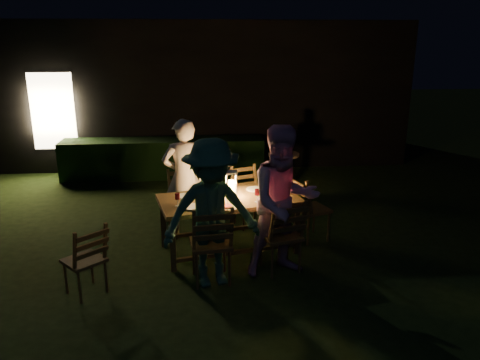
{
  "coord_description": "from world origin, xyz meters",
  "views": [
    {
      "loc": [
        0.26,
        -5.95,
        2.84
      ],
      "look_at": [
        0.81,
        0.25,
        0.94
      ],
      "focal_mm": 35.0,
      "sensor_mm": 36.0,
      "label": 1
    }
  ],
  "objects": [
    {
      "name": "side_table",
      "position": [
        1.82,
        2.4,
        0.69
      ],
      "size": [
        0.58,
        0.58,
        0.78
      ],
      "color": "brown",
      "rests_on": "ground"
    },
    {
      "name": "person_opp_left",
      "position": [
        0.38,
        -0.9,
        0.89
      ],
      "size": [
        1.27,
        0.9,
        1.78
      ],
      "primitive_type": "imported",
      "rotation": [
        0.0,
        0.0,
        0.22
      ],
      "color": "#2E5D46",
      "rests_on": "ground"
    },
    {
      "name": "wineglass_e",
      "position": [
        0.61,
        -0.31,
        0.86
      ],
      "size": [
        0.06,
        0.06,
        0.18
      ],
      "primitive_type": null,
      "color": "silver",
      "rests_on": "dining_table"
    },
    {
      "name": "chair_near_right",
      "position": [
        1.25,
        -0.65,
        0.31
      ],
      "size": [
        0.57,
        0.59,
        1.03
      ],
      "rotation": [
        0.0,
        0.0,
        0.26
      ],
      "color": "#543A1C",
      "rests_on": "ground"
    },
    {
      "name": "lantern",
      "position": [
        0.68,
        0.06,
        0.93
      ],
      "size": [
        0.16,
        0.16,
        0.35
      ],
      "color": "white",
      "rests_on": "dining_table"
    },
    {
      "name": "ice_bucket",
      "position": [
        1.82,
        2.4,
        0.89
      ],
      "size": [
        0.3,
        0.3,
        0.22
      ],
      "primitive_type": "cylinder",
      "color": "#A5A8AD",
      "rests_on": "side_table"
    },
    {
      "name": "bottle_bucket_a",
      "position": [
        1.77,
        2.36,
        0.94
      ],
      "size": [
        0.07,
        0.07,
        0.32
      ],
      "primitive_type": "cylinder",
      "color": "#0F471E",
      "rests_on": "side_table"
    },
    {
      "name": "chair_end",
      "position": [
        1.84,
        0.27,
        0.31
      ],
      "size": [
        0.61,
        0.59,
        1.02
      ],
      "rotation": [
        0.0,
        0.0,
        -1.22
      ],
      "color": "#543A1C",
      "rests_on": "ground"
    },
    {
      "name": "dining_table",
      "position": [
        0.64,
        0.0,
        0.7
      ],
      "size": [
        2.01,
        1.31,
        0.77
      ],
      "rotation": [
        0.0,
        0.0,
        0.22
      ],
      "color": "#543A1C",
      "rests_on": "ground"
    },
    {
      "name": "phone",
      "position": [
        0.1,
        -0.43,
        0.78
      ],
      "size": [
        0.14,
        0.07,
        0.01
      ],
      "primitive_type": "cube",
      "color": "black",
      "rests_on": "dining_table"
    },
    {
      "name": "person_opp_right",
      "position": [
        1.26,
        -0.7,
        0.94
      ],
      "size": [
        1.05,
        0.9,
        1.88
      ],
      "primitive_type": "imported",
      "rotation": [
        0.0,
        0.0,
        0.22
      ],
      "color": "#DF99C3",
      "rests_on": "ground"
    },
    {
      "name": "napkin_right",
      "position": [
        1.24,
        -0.17,
        0.78
      ],
      "size": [
        0.18,
        0.14,
        0.01
      ],
      "primitive_type": "cube",
      "color": "red",
      "rests_on": "dining_table"
    },
    {
      "name": "napkin_left",
      "position": [
        0.56,
        -0.34,
        0.78
      ],
      "size": [
        0.18,
        0.14,
        0.01
      ],
      "primitive_type": "cube",
      "color": "red",
      "rests_on": "dining_table"
    },
    {
      "name": "wineglass_d",
      "position": [
        1.21,
        0.32,
        0.86
      ],
      "size": [
        0.06,
        0.06,
        0.18
      ],
      "primitive_type": null,
      "color": "#59070F",
      "rests_on": "dining_table"
    },
    {
      "name": "chair_far_right",
      "position": [
        1.01,
        0.87,
        0.29
      ],
      "size": [
        0.56,
        0.58,
        0.96
      ],
      "rotation": [
        0.0,
        0.0,
        3.49
      ],
      "color": "#543A1C",
      "rests_on": "ground"
    },
    {
      "name": "wineglass_a",
      "position": [
        0.29,
        0.21,
        0.86
      ],
      "size": [
        0.06,
        0.06,
        0.18
      ],
      "primitive_type": null,
      "color": "#59070F",
      "rests_on": "dining_table"
    },
    {
      "name": "person_house_side",
      "position": [
        0.02,
        0.7,
        0.87
      ],
      "size": [
        0.71,
        0.55,
        1.74
      ],
      "primitive_type": "imported",
      "rotation": [
        0.0,
        0.0,
        3.36
      ],
      "color": "beige",
      "rests_on": "ground"
    },
    {
      "name": "plate_near_left",
      "position": [
        0.15,
        -0.33,
        0.78
      ],
      "size": [
        0.25,
        0.25,
        0.01
      ],
      "primitive_type": "cylinder",
      "color": "white",
      "rests_on": "dining_table"
    },
    {
      "name": "garden_envelope",
      "position": [
        -0.01,
        6.15,
        1.58
      ],
      "size": [
        40.0,
        40.0,
        3.2
      ],
      "color": "black",
      "rests_on": "ground"
    },
    {
      "name": "plate_near_right",
      "position": [
        1.13,
        -0.11,
        0.78
      ],
      "size": [
        0.25,
        0.25,
        0.01
      ],
      "primitive_type": "cylinder",
      "color": "white",
      "rests_on": "dining_table"
    },
    {
      "name": "chair_near_left",
      "position": [
        0.37,
        -0.85,
        0.32
      ],
      "size": [
        0.53,
        0.56,
        1.06
      ],
      "rotation": [
        0.0,
        0.0,
        0.11
      ],
      "color": "#543A1C",
      "rests_on": "ground"
    },
    {
      "name": "wineglass_b",
      "position": [
        -0.04,
        -0.27,
        0.86
      ],
      "size": [
        0.06,
        0.06,
        0.18
      ],
      "primitive_type": null,
      "color": "#59070F",
      "rests_on": "dining_table"
    },
    {
      "name": "plate_far_left",
      "position": [
        0.06,
        0.1,
        0.78
      ],
      "size": [
        0.25,
        0.25,
        0.01
      ],
      "primitive_type": "cylinder",
      "color": "white",
      "rests_on": "dining_table"
    },
    {
      "name": "bottle_bucket_b",
      "position": [
        1.87,
        2.44,
        0.94
      ],
      "size": [
        0.07,
        0.07,
        0.32
      ],
      "primitive_type": "cylinder",
      "color": "#0F471E",
      "rests_on": "side_table"
    },
    {
      "name": "wineglass_c",
      "position": [
        1.0,
        -0.2,
        0.86
      ],
      "size": [
        0.06,
        0.06,
        0.18
      ],
      "primitive_type": null,
      "color": "#59070F",
      "rests_on": "dining_table"
    },
    {
      "name": "chair_far_left",
      "position": [
        0.03,
        0.66,
        0.3
      ],
      "size": [
        0.54,
        0.57,
        1.0
      ],
      "rotation": [
        0.0,
        0.0,
        3.38
      ],
      "color": "#543A1C",
      "rests_on": "ground"
    },
    {
      "name": "chair_spare",
      "position": [
        -1.07,
        -1.01,
        0.28
      ],
      "size": [
        0.59,
        0.6,
        0.91
      ],
      "rotation": [
        0.0,
        0.0,
        0.73
      ],
      "color": "#543A1C",
      "rests_on": "ground"
    },
    {
      "name": "plate_far_right",
      "position": [
        1.03,
        0.32,
        0.78
      ],
      "size": [
        0.25,
        0.25,
        0.01
      ],
      "primitive_type": "cylinder",
      "color": "white",
      "rests_on": "dining_table"
    },
    {
      "name": "bottle_table",
      "position": [
        0.4,
        -0.05,
        0.91
      ],
      "size": [
        0.07,
        0.07,
        0.28
      ],
      "primitive_type": "cylinder",
      "color": "#0F471E",
      "rests_on": "dining_table"
    }
  ]
}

